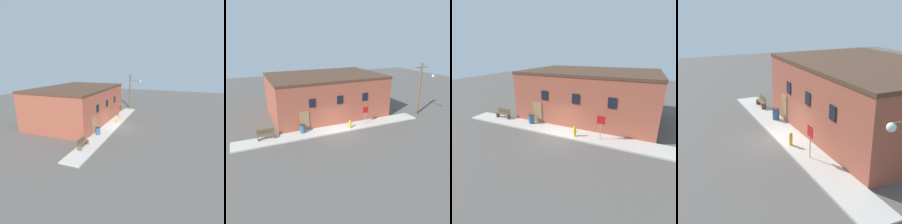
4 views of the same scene
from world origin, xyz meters
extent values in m
plane|color=#56514C|center=(0.00, 0.00, 0.00)|extent=(80.00, 80.00, 0.00)
cube|color=#BCB7AD|center=(0.00, 1.03, 0.06)|extent=(20.91, 2.05, 0.13)
cube|color=#9E4C38|center=(0.99, 6.74, 2.44)|extent=(13.73, 9.39, 4.88)
cube|color=#4C3323|center=(0.99, 6.74, 5.00)|extent=(13.83, 9.49, 0.24)
cube|color=black|center=(-2.21, 2.02, 3.03)|extent=(0.70, 0.08, 0.90)
cube|color=black|center=(0.99, 2.02, 3.03)|extent=(0.70, 0.08, 0.90)
cube|color=black|center=(4.19, 2.02, 3.03)|extent=(0.70, 0.08, 0.90)
cube|color=#937047|center=(-3.13, 2.02, 1.10)|extent=(1.00, 0.08, 2.20)
cylinder|color=gold|center=(1.51, 0.56, 0.50)|extent=(0.23, 0.23, 0.74)
sphere|color=gold|center=(1.51, 0.56, 0.92)|extent=(0.20, 0.20, 0.20)
cylinder|color=gold|center=(1.34, 0.56, 0.61)|extent=(0.12, 0.10, 0.10)
cylinder|color=gold|center=(1.69, 0.56, 0.61)|extent=(0.12, 0.10, 0.10)
cylinder|color=gray|center=(3.63, 0.89, 1.16)|extent=(0.06, 0.06, 2.05)
cube|color=red|center=(3.63, 0.87, 1.84)|extent=(0.68, 0.02, 0.68)
cube|color=brown|center=(-7.98, 1.41, 0.37)|extent=(0.08, 0.44, 0.48)
cube|color=brown|center=(-6.43, 1.41, 0.37)|extent=(0.08, 0.44, 0.48)
cube|color=brown|center=(-7.20, 1.41, 0.63)|extent=(1.63, 0.44, 0.04)
cube|color=brown|center=(-7.20, 1.61, 0.89)|extent=(1.63, 0.04, 0.48)
cylinder|color=#2D517F|center=(-3.53, 1.45, 0.55)|extent=(0.56, 0.56, 0.83)
cylinder|color=#2D2D2D|center=(-3.53, 1.45, 0.99)|extent=(0.58, 0.58, 0.06)
sphere|color=silver|center=(11.74, -0.50, 5.29)|extent=(0.32, 0.32, 0.32)
camera|label=1|loc=(-21.41, -6.85, 8.14)|focal=28.00mm
camera|label=2|loc=(-8.72, -19.06, 9.59)|focal=35.00mm
camera|label=3|loc=(6.31, -12.14, 7.01)|focal=28.00mm
camera|label=4|loc=(18.81, -7.06, 8.92)|focal=50.00mm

